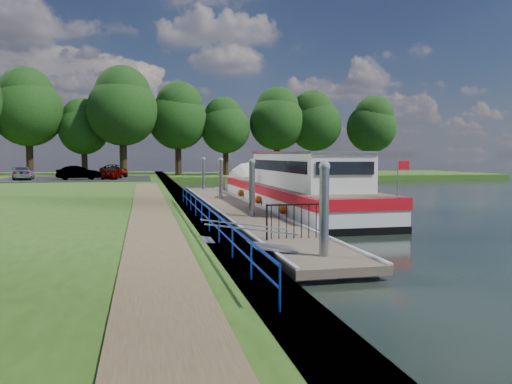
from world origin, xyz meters
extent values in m
plane|color=black|center=(0.00, 0.00, 0.00)|extent=(160.00, 160.00, 0.00)
cube|color=#473D2D|center=(-2.55, 15.00, 0.39)|extent=(1.10, 90.00, 0.78)
cube|color=#2D5217|center=(12.00, 52.00, 0.30)|extent=(60.00, 18.00, 0.60)
cube|color=brown|center=(-4.40, 8.00, 0.80)|extent=(1.60, 40.00, 0.05)
cube|color=black|center=(-11.00, 38.00, 0.81)|extent=(14.00, 12.00, 0.06)
cube|color=#0C2DBF|center=(-2.75, 3.00, 1.48)|extent=(0.04, 18.00, 0.04)
cube|color=#0C2DBF|center=(-2.75, 3.00, 1.12)|extent=(0.03, 18.00, 0.03)
cylinder|color=#0C2DBF|center=(-2.75, -6.00, 1.14)|extent=(0.04, 0.04, 0.72)
cylinder|color=#0C2DBF|center=(-2.75, -4.00, 1.14)|extent=(0.04, 0.04, 0.72)
cylinder|color=#0C2DBF|center=(-2.75, -2.00, 1.14)|extent=(0.04, 0.04, 0.72)
cylinder|color=#0C2DBF|center=(-2.75, 0.00, 1.14)|extent=(0.04, 0.04, 0.72)
cylinder|color=#0C2DBF|center=(-2.75, 2.00, 1.14)|extent=(0.04, 0.04, 0.72)
cylinder|color=#0C2DBF|center=(-2.75, 4.00, 1.14)|extent=(0.04, 0.04, 0.72)
cylinder|color=#0C2DBF|center=(-2.75, 6.00, 1.14)|extent=(0.04, 0.04, 0.72)
cylinder|color=#0C2DBF|center=(-2.75, 8.00, 1.14)|extent=(0.04, 0.04, 0.72)
cylinder|color=#0C2DBF|center=(-2.75, 10.00, 1.14)|extent=(0.04, 0.04, 0.72)
cylinder|color=#0C2DBF|center=(-2.75, 12.00, 1.14)|extent=(0.04, 0.04, 0.72)
cube|color=brown|center=(0.00, 13.00, 0.28)|extent=(2.50, 30.00, 0.24)
cube|color=#9EA0A3|center=(0.00, 1.00, 0.05)|extent=(2.30, 5.00, 0.30)
cube|color=#9EA0A3|center=(0.00, 9.00, 0.05)|extent=(2.30, 5.00, 0.30)
cube|color=#9EA0A3|center=(0.00, 17.00, 0.05)|extent=(2.30, 5.00, 0.30)
cube|color=#9EA0A3|center=(0.00, 25.00, 0.05)|extent=(2.30, 5.00, 0.30)
cube|color=#9EA0A3|center=(1.19, 13.00, 0.43)|extent=(0.12, 30.00, 0.06)
cube|color=#9EA0A3|center=(-1.19, 13.00, 0.43)|extent=(0.12, 30.00, 0.06)
cylinder|color=gray|center=(0.00, -0.50, 1.10)|extent=(0.26, 0.26, 3.40)
sphere|color=gray|center=(0.00, -0.50, 2.80)|extent=(0.30, 0.30, 0.30)
cylinder|color=gray|center=(0.00, 8.50, 1.10)|extent=(0.26, 0.26, 3.40)
sphere|color=gray|center=(0.00, 8.50, 2.80)|extent=(0.30, 0.30, 0.30)
cylinder|color=gray|center=(0.00, 17.50, 1.10)|extent=(0.26, 0.26, 3.40)
sphere|color=gray|center=(0.00, 17.50, 2.80)|extent=(0.30, 0.30, 0.30)
cylinder|color=gray|center=(0.00, 26.50, 1.10)|extent=(0.26, 0.26, 3.40)
sphere|color=gray|center=(0.00, 26.50, 2.80)|extent=(0.30, 0.30, 0.30)
cube|color=#A5A8AD|center=(-1.85, 0.50, 0.60)|extent=(2.58, 1.00, 0.43)
cube|color=#A5A8AD|center=(-1.85, 0.02, 1.10)|extent=(2.58, 0.04, 0.41)
cube|color=#A5A8AD|center=(-1.85, 0.98, 1.10)|extent=(2.58, 0.04, 0.41)
cube|color=black|center=(-0.90, 2.20, 0.98)|extent=(0.05, 0.05, 1.15)
cube|color=black|center=(0.90, 2.20, 0.98)|extent=(0.05, 0.05, 1.15)
cube|color=black|center=(0.00, 2.20, 1.52)|extent=(1.85, 0.05, 0.05)
cube|color=black|center=(-0.75, 2.20, 0.98)|extent=(0.02, 0.02, 1.10)
cube|color=black|center=(-0.50, 2.20, 0.98)|extent=(0.02, 0.02, 1.10)
cube|color=black|center=(-0.25, 2.20, 0.98)|extent=(0.02, 0.02, 1.10)
cube|color=black|center=(0.00, 2.20, 0.98)|extent=(0.02, 0.02, 1.10)
cube|color=black|center=(0.25, 2.20, 0.98)|extent=(0.02, 0.02, 1.10)
cube|color=black|center=(0.50, 2.20, 0.98)|extent=(0.02, 0.02, 1.10)
cube|color=black|center=(0.75, 2.20, 0.98)|extent=(0.02, 0.02, 1.10)
cube|color=black|center=(3.60, 14.63, 0.02)|extent=(4.00, 20.00, 0.55)
cube|color=silver|center=(3.60, 14.63, 0.62)|extent=(3.96, 19.90, 0.65)
cube|color=red|center=(3.60, 14.63, 1.18)|extent=(4.04, 20.00, 0.48)
cube|color=brown|center=(3.60, 14.63, 1.42)|extent=(3.68, 19.20, 0.04)
cone|color=silver|center=(3.60, 25.03, 0.55)|extent=(4.00, 1.50, 4.00)
cube|color=silver|center=(3.60, 12.13, 2.30)|extent=(3.00, 11.00, 1.75)
cube|color=gray|center=(3.60, 12.13, 3.22)|extent=(3.10, 11.20, 0.10)
cube|color=black|center=(2.08, 12.13, 2.55)|extent=(0.04, 10.00, 0.55)
cube|color=black|center=(5.12, 12.13, 2.55)|extent=(0.04, 10.00, 0.55)
cube|color=black|center=(3.60, 17.68, 2.55)|extent=(2.60, 0.04, 0.55)
cube|color=black|center=(3.60, 6.58, 2.55)|extent=(2.60, 0.04, 0.55)
cube|color=red|center=(3.60, 17.33, 3.30)|extent=(3.20, 1.60, 0.06)
cylinder|color=gray|center=(5.10, 4.93, 2.15)|extent=(0.05, 0.05, 1.50)
cube|color=red|center=(5.35, 4.93, 2.70)|extent=(0.50, 0.02, 0.35)
sphere|color=#D8560C|center=(1.48, 8.63, 0.65)|extent=(0.44, 0.44, 0.44)
sphere|color=#D8560C|center=(1.48, 13.63, 0.65)|extent=(0.44, 0.44, 0.44)
sphere|color=#D8560C|center=(1.48, 18.63, 0.65)|extent=(0.44, 0.44, 0.44)
imported|color=#594C47|center=(2.40, 8.42, 2.30)|extent=(0.50, 0.68, 1.72)
cylinder|color=#332316|center=(-17.49, 49.36, 2.70)|extent=(0.83, 0.83, 4.21)
sphere|color=black|center=(-17.49, 49.36, 8.08)|extent=(7.95, 7.95, 7.95)
sphere|color=black|center=(-17.71, 49.47, 10.07)|extent=(6.31, 6.31, 6.31)
cylinder|color=#332316|center=(-11.50, 49.87, 2.15)|extent=(0.70, 0.70, 3.10)
sphere|color=black|center=(-11.50, 49.87, 6.11)|extent=(5.85, 5.85, 5.85)
sphere|color=black|center=(-11.67, 50.04, 7.57)|extent=(4.65, 4.65, 4.65)
cylinder|color=#332316|center=(-6.89, 47.36, 2.75)|extent=(0.84, 0.84, 4.29)
sphere|color=black|center=(-6.89, 47.36, 8.23)|extent=(8.10, 8.10, 8.10)
sphere|color=black|center=(-6.84, 47.51, 10.25)|extent=(6.44, 6.44, 6.44)
cylinder|color=#332316|center=(-0.41, 49.36, 2.52)|extent=(0.79, 0.79, 3.83)
sphere|color=black|center=(-0.41, 49.36, 7.42)|extent=(7.24, 7.24, 7.24)
sphere|color=black|center=(-0.22, 49.13, 9.23)|extent=(5.75, 5.75, 5.75)
cylinder|color=#332316|center=(5.49, 49.09, 2.23)|extent=(0.72, 0.72, 3.26)
sphere|color=black|center=(5.49, 49.09, 6.40)|extent=(6.16, 6.16, 6.16)
sphere|color=black|center=(5.30, 49.34, 7.93)|extent=(4.89, 4.89, 4.89)
cylinder|color=#332316|center=(12.25, 49.38, 2.49)|extent=(0.78, 0.78, 3.77)
sphere|color=black|center=(12.25, 49.38, 7.31)|extent=(7.13, 7.13, 7.13)
sphere|color=black|center=(12.38, 49.62, 9.09)|extent=(5.66, 5.66, 5.66)
cylinder|color=#332316|center=(17.42, 49.40, 2.42)|extent=(0.77, 0.77, 3.65)
sphere|color=black|center=(17.42, 49.40, 7.09)|extent=(6.89, 6.89, 6.89)
sphere|color=black|center=(17.07, 49.41, 8.81)|extent=(5.47, 5.47, 5.47)
cylinder|color=#332316|center=(24.52, 47.52, 2.30)|extent=(0.74, 0.74, 3.41)
sphere|color=black|center=(24.52, 47.52, 6.66)|extent=(6.43, 6.43, 6.43)
sphere|color=black|center=(24.75, 47.30, 8.26)|extent=(5.11, 5.11, 5.11)
imported|color=#999999|center=(-7.57, 36.48, 1.46)|extent=(2.01, 3.84, 1.25)
imported|color=#999999|center=(-10.50, 35.46, 1.47)|extent=(4.08, 2.14, 1.28)
imported|color=#999999|center=(-15.50, 36.87, 1.43)|extent=(2.13, 4.28, 1.20)
imported|color=#999999|center=(-7.67, 41.03, 1.47)|extent=(3.33, 5.00, 1.28)
camera|label=1|loc=(-4.70, -12.98, 3.10)|focal=35.00mm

